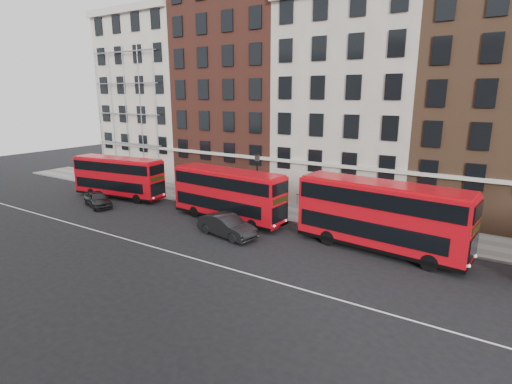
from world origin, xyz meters
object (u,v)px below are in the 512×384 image
Objects in this scene: bus_a at (118,176)px; car_rear at (98,199)px; bus_b at (228,193)px; car_front at (227,226)px; bus_c at (380,215)px.

car_rear is at bearing -81.01° from bus_a.
bus_a is at bearing -176.47° from bus_b.
car_front is (2.23, -3.22, -1.48)m from bus_b.
bus_c is (12.52, 0.00, 0.23)m from bus_b.
bus_c reaches higher than bus_a.
bus_a is at bearing 89.15° from car_front.
car_rear is at bearing -162.04° from bus_b.
bus_c is 25.58m from car_rear.
bus_b is at bearing 45.27° from car_front.
bus_b is 12.52m from bus_c.
bus_b is at bearing -7.48° from bus_a.
car_rear is 0.85× the size of car_front.
bus_b reaches higher than car_rear.
bus_c is (26.28, 0.01, 0.31)m from bus_a.
bus_a is 16.38m from car_front.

